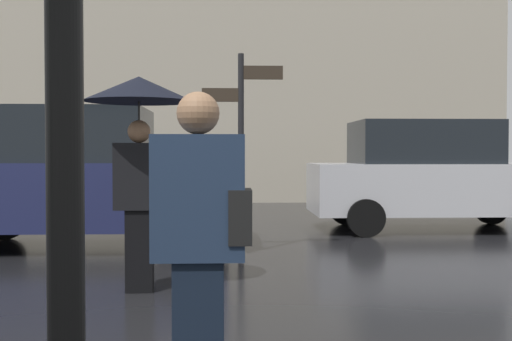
# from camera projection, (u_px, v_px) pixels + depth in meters

# --- Properties ---
(pedestrian_with_umbrella) EXTENTS (1.08, 1.08, 2.10)m
(pedestrian_with_umbrella) POSITION_uv_depth(u_px,v_px,m) (139.00, 119.00, 6.14)
(pedestrian_with_umbrella) COLOR black
(pedestrian_with_umbrella) RESTS_ON ground
(pedestrian_with_bag) EXTENTS (0.51, 0.24, 1.67)m
(pedestrian_with_bag) POSITION_uv_depth(u_px,v_px,m) (201.00, 232.00, 3.26)
(pedestrian_with_bag) COLOR black
(pedestrian_with_bag) RESTS_ON ground
(parked_car_left) EXTENTS (4.30, 1.94, 1.92)m
(parked_car_left) POSITION_uv_depth(u_px,v_px,m) (431.00, 175.00, 11.13)
(parked_car_left) COLOR silver
(parked_car_left) RESTS_ON ground
(parked_car_right) EXTENTS (4.24, 2.01, 1.99)m
(parked_car_right) POSITION_uv_depth(u_px,v_px,m) (76.00, 178.00, 9.04)
(parked_car_right) COLOR #1E234C
(parked_car_right) RESTS_ON ground
(street_signpost) EXTENTS (1.08, 0.08, 2.68)m
(street_signpost) POSITION_uv_depth(u_px,v_px,m) (241.00, 132.00, 8.44)
(street_signpost) COLOR black
(street_signpost) RESTS_ON ground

